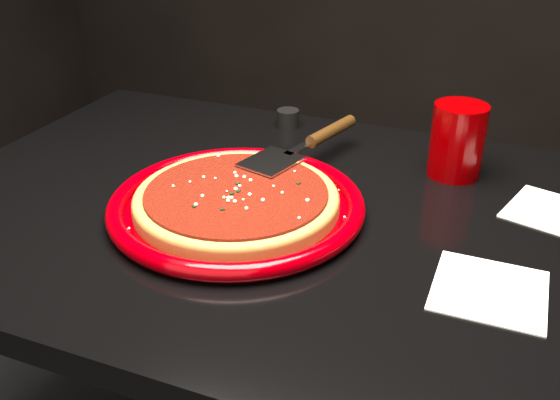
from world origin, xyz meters
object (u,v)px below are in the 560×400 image
object	(u,v)px
table	(289,385)
pizza_server	(305,143)
plate	(237,205)
cup	(457,140)
ramekin	(288,118)

from	to	relation	value
table	pizza_server	size ratio (longest dim) A/B	3.66
table	plate	world-z (taller)	plate
plate	pizza_server	size ratio (longest dim) A/B	1.21
cup	ramekin	distance (m)	0.37
table	ramekin	world-z (taller)	ramekin
table	plate	xyz separation A→B (m)	(-0.07, -0.05, 0.39)
ramekin	cup	bearing A→B (deg)	-16.67
table	ramekin	xyz separation A→B (m)	(-0.13, 0.33, 0.39)
plate	pizza_server	xyz separation A→B (m)	(0.04, 0.19, 0.03)
plate	pizza_server	distance (m)	0.20
ramekin	table	bearing A→B (deg)	-67.94
plate	ramekin	bearing A→B (deg)	99.19
plate	ramekin	world-z (taller)	ramekin
plate	cup	xyz separation A→B (m)	(0.29, 0.27, 0.05)
pizza_server	cup	xyz separation A→B (m)	(0.25, 0.08, 0.01)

